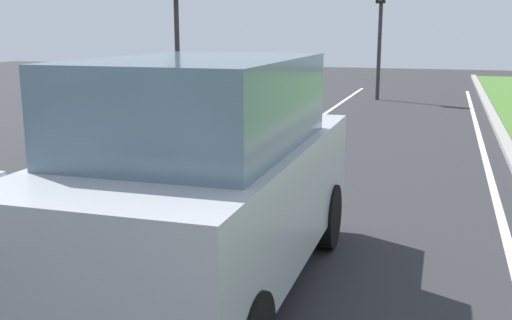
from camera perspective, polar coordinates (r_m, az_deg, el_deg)
ground_plane at (r=11.01m, az=2.45°, el=-0.98°), size 60.00×60.00×0.00m
lane_line_center at (r=11.21m, az=-1.00°, el=-0.72°), size 0.12×32.00×0.01m
lane_line_right_edge at (r=10.69m, az=21.44°, el=-2.23°), size 0.12×32.00×0.01m
car_suv_ahead at (r=5.70m, az=-4.66°, el=-1.59°), size 1.99×4.51×2.28m
car_hatchback_far at (r=11.80m, az=-10.05°, el=4.09°), size 1.80×3.74×1.78m
traffic_light_overhead_left at (r=17.24m, az=-7.73°, el=14.02°), size 0.32×0.50×4.53m
traffic_light_far_median at (r=22.20m, az=11.67°, el=13.43°), size 0.32×0.50×4.43m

